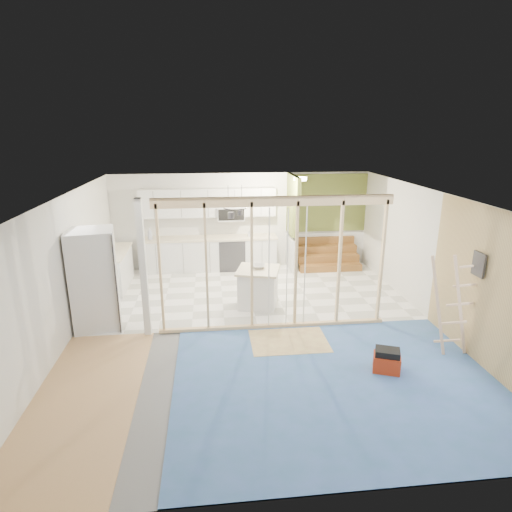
{
  "coord_description": "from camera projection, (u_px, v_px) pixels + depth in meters",
  "views": [
    {
      "loc": [
        -0.87,
        -7.53,
        3.78
      ],
      "look_at": [
        0.03,
        0.6,
        1.3
      ],
      "focal_mm": 30.0,
      "sensor_mm": 36.0,
      "label": 1
    }
  ],
  "objects": [
    {
      "name": "room",
      "position": [
        258.0,
        265.0,
        7.97
      ],
      "size": [
        7.01,
        8.01,
        2.61
      ],
      "color": "slate",
      "rests_on": "ground"
    },
    {
      "name": "floor_overlays",
      "position": [
        261.0,
        327.0,
        8.41
      ],
      "size": [
        7.0,
        8.0,
        0.03
      ],
      "color": "white",
      "rests_on": "room"
    },
    {
      "name": "stud_frame",
      "position": [
        246.0,
        252.0,
        7.87
      ],
      "size": [
        4.66,
        0.14,
        2.6
      ],
      "color": "beige",
      "rests_on": "room"
    },
    {
      "name": "base_cabinets",
      "position": [
        183.0,
        258.0,
        11.24
      ],
      "size": [
        4.45,
        2.24,
        0.93
      ],
      "color": "silver",
      "rests_on": "room"
    },
    {
      "name": "upper_cabinets",
      "position": [
        210.0,
        204.0,
        11.36
      ],
      "size": [
        3.6,
        0.41,
        0.85
      ],
      "color": "silver",
      "rests_on": "room"
    },
    {
      "name": "green_partition",
      "position": [
        317.0,
        234.0,
        11.77
      ],
      "size": [
        2.25,
        1.51,
        2.6
      ],
      "color": "olive",
      "rests_on": "room"
    },
    {
      "name": "pot_rack",
      "position": [
        235.0,
        210.0,
        9.54
      ],
      "size": [
        0.52,
        0.52,
        0.72
      ],
      "color": "black",
      "rests_on": "room"
    },
    {
      "name": "sheathing_panel",
      "position": [
        503.0,
        298.0,
        6.43
      ],
      "size": [
        0.02,
        4.0,
        2.6
      ],
      "primitive_type": "cube",
      "color": "tan",
      "rests_on": "room"
    },
    {
      "name": "electrical_panel",
      "position": [
        479.0,
        264.0,
        6.9
      ],
      "size": [
        0.04,
        0.3,
        0.4
      ],
      "primitive_type": "cube",
      "color": "#36363B",
      "rests_on": "room"
    },
    {
      "name": "ceiling_light",
      "position": [
        300.0,
        179.0,
        10.61
      ],
      "size": [
        0.32,
        0.32,
        0.08
      ],
      "primitive_type": "cylinder",
      "color": "#FFEABF",
      "rests_on": "room"
    },
    {
      "name": "fridge",
      "position": [
        95.0,
        280.0,
        8.17
      ],
      "size": [
        0.99,
        0.96,
        1.96
      ],
      "rotation": [
        0.0,
        0.0,
        0.19
      ],
      "color": "silver",
      "rests_on": "room"
    },
    {
      "name": "island",
      "position": [
        258.0,
        288.0,
        9.28
      ],
      "size": [
        1.07,
        1.07,
        0.86
      ],
      "rotation": [
        0.0,
        0.0,
        -0.26
      ],
      "color": "white",
      "rests_on": "room"
    },
    {
      "name": "bowl",
      "position": [
        259.0,
        266.0,
        9.22
      ],
      "size": [
        0.34,
        0.34,
        0.07
      ],
      "primitive_type": "imported",
      "rotation": [
        0.0,
        0.0,
        -0.18
      ],
      "color": "beige",
      "rests_on": "island"
    },
    {
      "name": "soap_bottle_a",
      "position": [
        150.0,
        233.0,
        11.22
      ],
      "size": [
        0.14,
        0.14,
        0.33
      ],
      "primitive_type": "imported",
      "rotation": [
        0.0,
        0.0,
        0.09
      ],
      "color": "#AFB1C3",
      "rests_on": "base_cabinets"
    },
    {
      "name": "soap_bottle_b",
      "position": [
        250.0,
        233.0,
        11.54
      ],
      "size": [
        0.12,
        0.12,
        0.2
      ],
      "primitive_type": "imported",
      "rotation": [
        0.0,
        0.0,
        -0.39
      ],
      "color": "silver",
      "rests_on": "base_cabinets"
    },
    {
      "name": "toolbox",
      "position": [
        387.0,
        361.0,
        6.83
      ],
      "size": [
        0.5,
        0.45,
        0.4
      ],
      "rotation": [
        0.0,
        0.0,
        -0.38
      ],
      "color": "#AD2C0F",
      "rests_on": "room"
    },
    {
      "name": "ladder",
      "position": [
        452.0,
        306.0,
        7.18
      ],
      "size": [
        0.93,
        0.18,
        1.76
      ],
      "rotation": [
        0.0,
        0.0,
        -0.36
      ],
      "color": "#DEB388",
      "rests_on": "room"
    }
  ]
}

